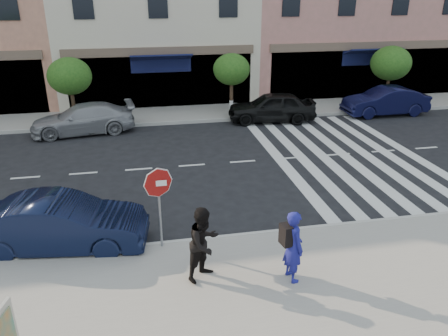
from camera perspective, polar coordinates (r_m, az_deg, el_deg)
ground at (r=13.14m, az=-1.99°, el=-6.16°), size 120.00×120.00×0.00m
sidewalk_near at (r=10.03m, az=1.64°, el=-15.96°), size 60.00×4.50×0.15m
sidewalk_far at (r=23.31m, az=-6.44°, el=6.95°), size 60.00×3.00×0.15m
building_centre at (r=28.42m, az=-9.20°, el=20.72°), size 11.00×9.00×11.00m
street_tree_wb at (r=22.77m, az=-19.51°, el=11.22°), size 2.10×2.10×3.06m
street_tree_c at (r=23.04m, az=0.99°, el=12.72°), size 1.90×1.90×3.04m
street_tree_ea at (r=26.41m, az=20.95°, el=12.64°), size 2.20×2.20×3.19m
stop_sign at (r=10.74m, az=-8.54°, el=-2.83°), size 0.77×0.10×2.18m
photographer at (r=9.95m, az=9.03°, el=-10.03°), size 0.51×0.69×1.71m
walker at (r=9.89m, az=-2.62°, el=-9.82°), size 1.08×1.05×1.75m
car_near_mid at (r=12.01m, az=-20.55°, el=-6.83°), size 4.50×2.07×1.43m
car_far_left at (r=21.26m, az=-17.94°, el=6.11°), size 4.83×2.43×1.35m
car_far_mid at (r=22.20m, az=6.25°, el=7.94°), size 4.53×2.28×1.48m
car_far_right at (r=24.75m, az=20.31°, el=8.19°), size 4.45×1.57×1.46m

